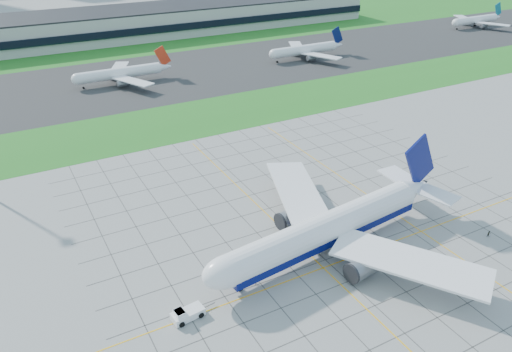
{
  "coord_description": "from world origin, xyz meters",
  "views": [
    {
      "loc": [
        -62.35,
        -68.19,
        66.47
      ],
      "look_at": [
        -9.03,
        29.23,
        7.0
      ],
      "focal_mm": 35.0,
      "sensor_mm": 36.0,
      "label": 1
    }
  ],
  "objects_px": {
    "airliner": "(327,229)",
    "distant_jet_2": "(305,50)",
    "distant_jet_1": "(121,73)",
    "distant_jet_3": "(476,20)",
    "pushback_tug": "(186,314)",
    "crew_near": "(256,281)",
    "crew_far": "(489,234)"
  },
  "relations": [
    {
      "from": "crew_far",
      "to": "crew_near",
      "type": "bearing_deg",
      "value": -173.65
    },
    {
      "from": "pushback_tug",
      "to": "distant_jet_1",
      "type": "distance_m",
      "value": 148.09
    },
    {
      "from": "airliner",
      "to": "crew_far",
      "type": "xyz_separation_m",
      "value": [
        35.94,
        -13.74,
        -4.88
      ]
    },
    {
      "from": "airliner",
      "to": "distant_jet_3",
      "type": "height_order",
      "value": "airliner"
    },
    {
      "from": "crew_near",
      "to": "distant_jet_2",
      "type": "height_order",
      "value": "distant_jet_2"
    },
    {
      "from": "distant_jet_1",
      "to": "distant_jet_2",
      "type": "xyz_separation_m",
      "value": [
        92.21,
        -4.14,
        0.0
      ]
    },
    {
      "from": "distant_jet_2",
      "to": "distant_jet_3",
      "type": "height_order",
      "value": "same"
    },
    {
      "from": "distant_jet_1",
      "to": "distant_jet_3",
      "type": "height_order",
      "value": "same"
    },
    {
      "from": "distant_jet_3",
      "to": "distant_jet_1",
      "type": "bearing_deg",
      "value": -178.18
    },
    {
      "from": "distant_jet_3",
      "to": "pushback_tug",
      "type": "bearing_deg",
      "value": -149.38
    },
    {
      "from": "pushback_tug",
      "to": "distant_jet_3",
      "type": "height_order",
      "value": "distant_jet_3"
    },
    {
      "from": "crew_near",
      "to": "distant_jet_1",
      "type": "bearing_deg",
      "value": 50.07
    },
    {
      "from": "pushback_tug",
      "to": "crew_near",
      "type": "relative_size",
      "value": 4.6
    },
    {
      "from": "crew_near",
      "to": "distant_jet_1",
      "type": "xyz_separation_m",
      "value": [
        12.19,
        143.27,
        3.51
      ]
    },
    {
      "from": "crew_near",
      "to": "distant_jet_2",
      "type": "relative_size",
      "value": 0.05
    },
    {
      "from": "crew_far",
      "to": "distant_jet_2",
      "type": "height_order",
      "value": "distant_jet_2"
    },
    {
      "from": "pushback_tug",
      "to": "distant_jet_3",
      "type": "distance_m",
      "value": 299.83
    },
    {
      "from": "distant_jet_2",
      "to": "distant_jet_3",
      "type": "relative_size",
      "value": 1.0
    },
    {
      "from": "pushback_tug",
      "to": "distant_jet_2",
      "type": "bearing_deg",
      "value": 42.8
    },
    {
      "from": "airliner",
      "to": "crew_far",
      "type": "relative_size",
      "value": 42.66
    },
    {
      "from": "pushback_tug",
      "to": "crew_near",
      "type": "distance_m",
      "value": 15.91
    },
    {
      "from": "crew_near",
      "to": "distant_jet_3",
      "type": "relative_size",
      "value": 0.05
    },
    {
      "from": "airliner",
      "to": "crew_far",
      "type": "distance_m",
      "value": 38.79
    },
    {
      "from": "distant_jet_1",
      "to": "distant_jet_3",
      "type": "bearing_deg",
      "value": 1.82
    },
    {
      "from": "crew_near",
      "to": "pushback_tug",
      "type": "bearing_deg",
      "value": 152.58
    },
    {
      "from": "pushback_tug",
      "to": "crew_near",
      "type": "height_order",
      "value": "pushback_tug"
    },
    {
      "from": "distant_jet_2",
      "to": "distant_jet_1",
      "type": "bearing_deg",
      "value": 177.43
    },
    {
      "from": "airliner",
      "to": "distant_jet_3",
      "type": "bearing_deg",
      "value": 26.72
    },
    {
      "from": "distant_jet_1",
      "to": "distant_jet_2",
      "type": "relative_size",
      "value": 1.0
    },
    {
      "from": "airliner",
      "to": "distant_jet_2",
      "type": "relative_size",
      "value": 1.55
    },
    {
      "from": "crew_far",
      "to": "distant_jet_2",
      "type": "distance_m",
      "value": 158.26
    },
    {
      "from": "distant_jet_1",
      "to": "distant_jet_3",
      "type": "xyz_separation_m",
      "value": [
        230.05,
        7.31,
        -0.0
      ]
    }
  ]
}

